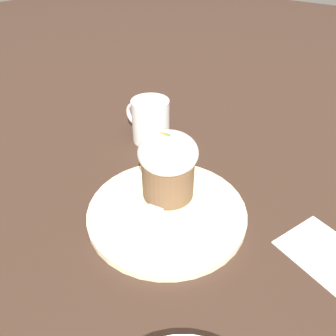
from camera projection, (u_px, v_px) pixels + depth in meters
name	position (u px, v px, depth m)	size (l,w,h in m)	color
ground_plane	(167.00, 214.00, 0.55)	(4.00, 4.00, 0.00)	#3D281E
dessert_plate	(167.00, 211.00, 0.55)	(0.26, 0.26, 0.01)	beige
carrot_cake	(168.00, 165.00, 0.54)	(0.10, 0.10, 0.12)	brown
spoon	(151.00, 217.00, 0.52)	(0.08, 0.11, 0.01)	silver
coffee_cup	(150.00, 120.00, 0.71)	(0.11, 0.08, 0.09)	white
paper_napkin	(326.00, 253.00, 0.48)	(0.14, 0.13, 0.00)	white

